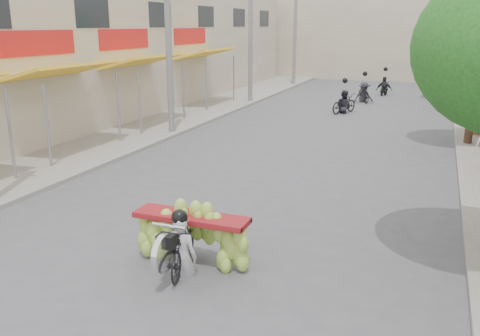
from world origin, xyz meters
TOP-DOWN VIEW (x-y plane):
  - ground at (0.00, 0.00)m, footprint 120.00×120.00m
  - sidewalk_left at (-7.00, 15.00)m, footprint 4.00×60.00m
  - shophouse_row_left at (-11.98, 13.98)m, footprint 9.77×40.00m
  - far_building at (0.00, 38.00)m, footprint 20.00×6.00m
  - utility_pole_mid at (-5.40, 12.00)m, footprint 0.60×0.24m
  - utility_pole_far at (-5.40, 21.00)m, footprint 0.60×0.24m
  - utility_pole_back at (-5.40, 30.00)m, footprint 0.60×0.24m
  - street_tree_far at (5.40, 26.00)m, footprint 3.40×3.40m
  - banana_motorbike at (0.37, 1.97)m, footprint 2.20×1.80m
  - bg_motorbike_a at (0.03, 19.45)m, footprint 1.28×1.78m
  - bg_motorbike_b at (0.43, 23.41)m, footprint 1.25×1.85m
  - bg_motorbike_c at (1.17, 26.94)m, footprint 1.03×1.55m

SIDE VIEW (x-z plane):
  - ground at x=0.00m, z-range 0.00..0.00m
  - sidewalk_left at x=-7.00m, z-range 0.00..0.12m
  - banana_motorbike at x=0.37m, z-range -0.30..1.64m
  - bg_motorbike_a at x=0.03m, z-range -0.24..1.71m
  - bg_motorbike_c at x=1.17m, z-range -0.15..1.80m
  - bg_motorbike_b at x=0.43m, z-range -0.14..1.81m
  - shophouse_row_left at x=-11.98m, z-range 0.00..6.00m
  - far_building at x=0.00m, z-range 0.00..7.00m
  - street_tree_far at x=5.40m, z-range 1.16..6.41m
  - utility_pole_mid at x=-5.40m, z-range 0.03..8.03m
  - utility_pole_far at x=-5.40m, z-range 0.03..8.03m
  - utility_pole_back at x=-5.40m, z-range 0.03..8.03m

